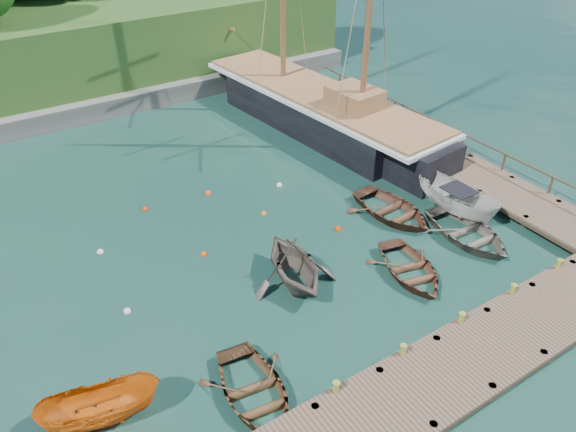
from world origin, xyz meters
name	(u,v)px	position (x,y,z in m)	size (l,w,h in m)	color
ground	(338,280)	(0.00, 0.00, 0.00)	(160.00, 160.00, 0.00)	#14352C
dock_near	(489,348)	(2.00, -6.50, 0.43)	(20.00, 3.20, 1.10)	#463428
dock_east	(419,145)	(11.50, 7.00, 0.43)	(3.20, 24.00, 1.10)	#463428
bollard_0	(335,403)	(-4.00, -5.10, 0.00)	(0.26, 0.26, 0.45)	olive
bollard_1	(401,365)	(-1.00, -5.10, 0.00)	(0.26, 0.26, 0.45)	olive
bollard_2	(458,333)	(2.00, -5.10, 0.00)	(0.26, 0.26, 0.45)	olive
bollard_3	(509,304)	(5.00, -5.10, 0.00)	(0.26, 0.26, 0.45)	olive
bollard_4	(554,278)	(8.00, -5.10, 0.00)	(0.26, 0.26, 0.45)	olive
rowboat_0	(255,399)	(-6.24, -3.47, 0.00)	(3.12, 4.36, 0.90)	brown
rowboat_1	(294,282)	(-1.73, 0.91, 0.00)	(3.73, 4.32, 2.28)	#584F46
rowboat_2	(409,275)	(2.84, -1.46, 0.00)	(3.01, 4.21, 0.87)	brown
rowboat_3	(466,239)	(7.00, -0.98, 0.00)	(3.41, 4.77, 0.99)	#655E52
rowboat_4	(391,216)	(5.31, 2.50, 0.00)	(3.36, 4.71, 0.97)	brown
motorboat_orange	(104,420)	(-10.87, -1.47, 0.00)	(1.50, 3.99, 1.54)	#D5610F
cabin_boat_white	(454,213)	(8.19, 0.91, 0.00)	(1.84, 4.90, 1.89)	beige
schooner	(319,113)	(8.33, 13.08, 1.08)	(6.75, 26.69, 19.41)	black
mooring_buoy_0	(127,312)	(-8.43, 3.07, 0.00)	(0.32, 0.32, 0.32)	silver
mooring_buoy_1	(204,255)	(-4.15, 4.79, 0.00)	(0.30, 0.30, 0.30)	#E74500
mooring_buoy_2	(264,214)	(-0.07, 6.19, 0.00)	(0.29, 0.29, 0.29)	orange
mooring_buoy_3	(279,186)	(2.12, 8.15, 0.00)	(0.33, 0.33, 0.33)	white
mooring_buoy_4	(145,210)	(-5.03, 9.90, 0.00)	(0.33, 0.33, 0.33)	red
mooring_buoy_5	(208,194)	(-1.59, 9.52, 0.00)	(0.36, 0.36, 0.36)	#F04419
mooring_buoy_6	(100,252)	(-8.13, 7.58, 0.00)	(0.32, 0.32, 0.32)	white
mooring_buoy_7	(338,230)	(2.29, 3.01, 0.00)	(0.36, 0.36, 0.36)	#D73500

